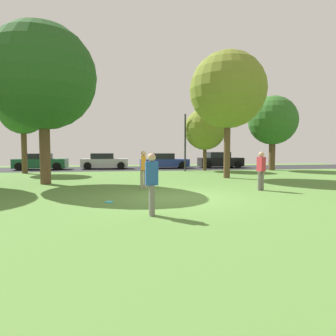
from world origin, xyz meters
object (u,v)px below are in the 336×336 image
at_px(maple_tree_near, 273,121).
at_px(person_bystander, 261,169).
at_px(maple_tree_far, 23,112).
at_px(parked_car_black, 220,161).
at_px(person_thrower, 152,181).
at_px(parked_car_silver, 105,162).
at_px(birch_tree_lone, 205,129).
at_px(oak_tree_center, 43,77).
at_px(parked_car_blue, 164,161).
at_px(person_walking, 144,168).
at_px(frisbee_disc, 109,202).
at_px(parked_car_green, 40,162).
at_px(oak_tree_left, 228,90).
at_px(street_lamp_post, 185,143).

distance_m(maple_tree_near, person_bystander, 13.05).
relative_size(maple_tree_far, parked_car_black, 1.49).
bearing_deg(person_thrower, maple_tree_near, 50.38).
bearing_deg(person_thrower, parked_car_black, 64.15).
height_order(maple_tree_near, parked_car_silver, maple_tree_near).
bearing_deg(parked_car_silver, person_bystander, -63.36).
height_order(birch_tree_lone, parked_car_silver, birch_tree_lone).
relative_size(maple_tree_far, oak_tree_center, 0.77).
bearing_deg(parked_car_blue, person_walking, -101.63).
height_order(oak_tree_center, maple_tree_near, oak_tree_center).
bearing_deg(frisbee_disc, parked_car_green, 111.78).
distance_m(oak_tree_left, frisbee_disc, 11.10).
bearing_deg(oak_tree_center, maple_tree_far, 114.75).
height_order(oak_tree_center, person_bystander, oak_tree_center).
bearing_deg(parked_car_blue, person_bystander, -82.04).
bearing_deg(parked_car_black, oak_tree_center, -139.76).
bearing_deg(person_bystander, parked_car_silver, 12.27).
relative_size(person_thrower, frisbee_disc, 6.05).
relative_size(person_thrower, parked_car_green, 0.39).
xyz_separation_m(birch_tree_lone, parked_car_silver, (-8.25, 3.45, -2.72)).
height_order(person_bystander, parked_car_blue, person_bystander).
xyz_separation_m(maple_tree_near, parked_car_black, (-3.18, 3.79, -3.42)).
xyz_separation_m(maple_tree_far, maple_tree_near, (19.26, 0.22, -0.31)).
distance_m(oak_tree_center, oak_tree_left, 10.19).
bearing_deg(street_lamp_post, oak_tree_left, -76.50).
bearing_deg(frisbee_disc, maple_tree_near, 45.04).
xyz_separation_m(person_thrower, parked_car_blue, (2.95, 18.73, -0.27)).
bearing_deg(frisbee_disc, person_thrower, -59.73).
bearing_deg(birch_tree_lone, parked_car_black, 53.53).
bearing_deg(parked_car_blue, person_thrower, -98.96).
bearing_deg(birch_tree_lone, oak_tree_center, -143.98).
distance_m(person_bystander, person_walking, 5.02).
xyz_separation_m(person_bystander, frisbee_disc, (-6.22, -1.84, -0.89)).
bearing_deg(parked_car_silver, person_thrower, -82.71).
xyz_separation_m(maple_tree_near, person_bystander, (-6.47, -10.87, -3.19)).
relative_size(person_bystander, parked_car_silver, 0.41).
relative_size(birch_tree_lone, oak_tree_left, 0.67).
distance_m(person_thrower, street_lamp_post, 15.46).
bearing_deg(street_lamp_post, person_walking, -112.27).
relative_size(birch_tree_lone, frisbee_disc, 18.69).
height_order(parked_car_blue, street_lamp_post, street_lamp_post).
bearing_deg(street_lamp_post, oak_tree_center, -140.44).
distance_m(maple_tree_near, parked_car_black, 6.01).
xyz_separation_m(oak_tree_center, parked_car_silver, (2.19, 11.04, -4.63)).
height_order(maple_tree_far, oak_tree_left, oak_tree_left).
bearing_deg(oak_tree_left, parked_car_blue, 104.89).
bearing_deg(oak_tree_center, parked_car_blue, 55.79).
relative_size(person_walking, street_lamp_post, 0.37).
bearing_deg(maple_tree_near, parked_car_silver, 164.27).
relative_size(oak_tree_center, street_lamp_post, 1.75).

